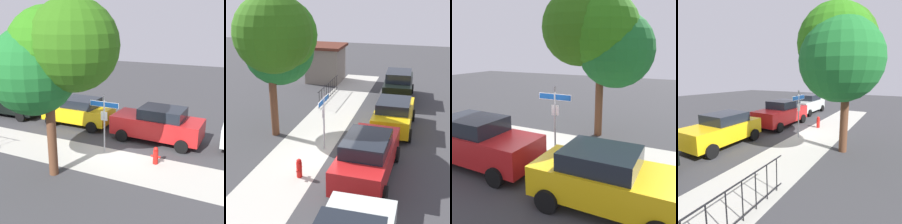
# 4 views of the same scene
# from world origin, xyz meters

# --- Properties ---
(ground_plane) EXTENTS (60.00, 60.00, 0.00)m
(ground_plane) POSITION_xyz_m (0.00, 0.00, 0.00)
(ground_plane) COLOR #38383A
(sidewalk_strip) EXTENTS (24.00, 2.60, 0.00)m
(sidewalk_strip) POSITION_xyz_m (2.00, 1.30, 0.00)
(sidewalk_strip) COLOR #ADABA1
(sidewalk_strip) RESTS_ON ground_plane
(street_sign) EXTENTS (1.44, 0.07, 2.72)m
(street_sign) POSITION_xyz_m (0.55, 0.40, 1.85)
(street_sign) COLOR #9EA0A5
(street_sign) RESTS_ON ground_plane
(shade_tree) EXTENTS (4.92, 3.89, 6.78)m
(shade_tree) POSITION_xyz_m (1.46, 2.82, 4.67)
(shade_tree) COLOR brown
(shade_tree) RESTS_ON ground_plane
(car_red) EXTENTS (4.56, 2.16, 1.79)m
(car_red) POSITION_xyz_m (-1.31, -1.92, 0.91)
(car_red) COLOR red
(car_red) RESTS_ON ground_plane
(car_yellow) EXTENTS (4.05, 2.04, 1.63)m
(car_yellow) POSITION_xyz_m (3.61, -2.34, 0.84)
(car_yellow) COLOR gold
(car_yellow) RESTS_ON ground_plane
(fire_hydrant) EXTENTS (0.42, 0.22, 0.78)m
(fire_hydrant) POSITION_xyz_m (-2.02, 0.60, 0.38)
(fire_hydrant) COLOR red
(fire_hydrant) RESTS_ON ground_plane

